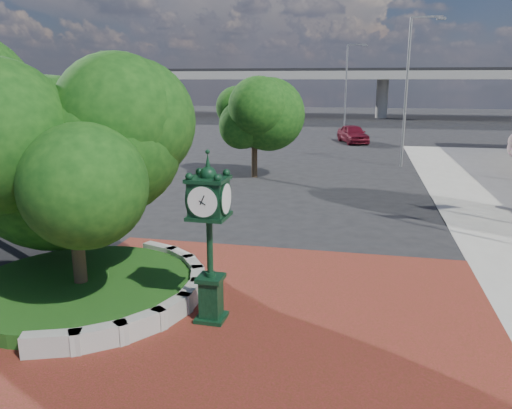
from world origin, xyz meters
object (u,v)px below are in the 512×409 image
object	(u,v)px
street_lamp_near	(411,81)
parked_car	(353,134)
post_clock	(209,232)
street_lamp_far	(348,82)

from	to	relation	value
street_lamp_near	parked_car	bearing A→B (deg)	106.69
post_clock	parked_car	size ratio (longest dim) A/B	0.84
post_clock	parked_car	world-z (taller)	post_clock
post_clock	street_lamp_near	world-z (taller)	street_lamp_near
parked_car	street_lamp_far	world-z (taller)	street_lamp_far
street_lamp_near	street_lamp_far	bearing A→B (deg)	103.12
post_clock	street_lamp_near	bearing A→B (deg)	75.52
post_clock	street_lamp_far	xyz separation A→B (m)	(1.60, 45.03, 3.24)
post_clock	street_lamp_near	distance (m)	25.65
street_lamp_far	parked_car	bearing A→B (deg)	-83.18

